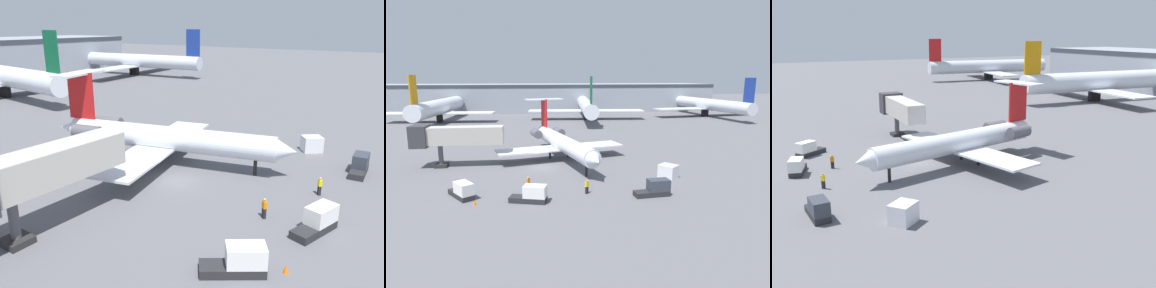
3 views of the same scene
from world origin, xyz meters
The scene contains 12 objects.
ground_plane centered at (0.00, 0.00, -0.05)m, with size 400.00×400.00×0.10m, color #5B5B60.
regional_jet centered at (3.33, 4.27, 2.97)m, with size 21.17×26.88×9.32m.
jet_bridge centered at (-13.19, 1.97, 4.65)m, with size 13.29×3.26×6.37m.
ground_crew_marshaller centered at (4.69, -12.63, 0.86)m, with size 0.48×0.45×1.69m.
ground_crew_loader centered at (-2.01, -10.39, 0.86)m, with size 0.45×0.47×1.69m.
baggage_tug_lead centered at (-1.62, -14.41, 0.84)m, with size 4.23×2.46×1.90m.
baggage_tug_trailing centered at (12.31, -14.38, 0.84)m, with size 4.09×1.68×1.90m.
baggage_tug_spare centered at (-9.26, -12.07, 0.84)m, with size 3.43×4.09×1.90m.
cargo_container_uld centered at (16.52, -8.14, 0.90)m, with size 2.80×2.86×1.80m.
traffic_cone_near centered at (-7.66, -14.37, 0.28)m, with size 0.36×0.36×0.55m.
parked_airliner_centre centered at (16.19, 55.21, 4.33)m, with size 36.59×43.24×13.47m.
parked_airliner_east_mid centered at (58.33, 57.84, 4.14)m, with size 36.82×43.46×13.10m.
Camera 1 is at (-27.42, -20.97, 14.40)m, focal length 36.20 mm.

